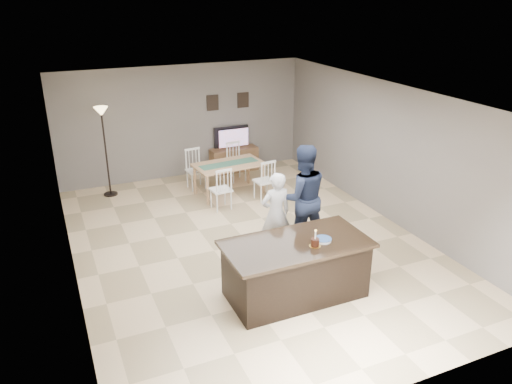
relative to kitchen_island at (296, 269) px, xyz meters
name	(u,v)px	position (x,y,z in m)	size (l,w,h in m)	color
floor	(249,243)	(0.00, 1.80, -0.45)	(8.00, 8.00, 0.00)	#D7B88A
room_shell	(248,156)	(0.00, 1.80, 1.22)	(8.00, 8.00, 8.00)	slate
kitchen_island	(296,269)	(0.00, 0.00, 0.00)	(2.15, 1.10, 0.90)	black
tv_console	(234,159)	(1.20, 5.57, -0.15)	(1.20, 0.40, 0.60)	brown
television	(233,137)	(1.20, 5.64, 0.41)	(0.91, 0.12, 0.53)	black
tv_screen_glow	(234,138)	(1.20, 5.56, 0.42)	(0.78, 0.78, 0.00)	#DC4F18
picture_frames	(228,101)	(1.15, 5.78, 1.30)	(1.10, 0.02, 0.38)	black
doorway	(83,284)	(-2.99, -0.50, 0.80)	(0.00, 2.10, 2.65)	black
woman	(276,214)	(0.31, 1.32, 0.29)	(0.55, 0.36, 1.49)	silver
man	(302,197)	(0.83, 1.35, 0.50)	(0.93, 0.72, 1.91)	#1C253E
birthday_cake	(315,242)	(0.19, -0.20, 0.51)	(0.17, 0.17, 0.26)	gold
plate_stack	(323,240)	(0.38, -0.11, 0.47)	(0.25, 0.25, 0.04)	white
dining_table	(229,169)	(0.54, 4.19, 0.14)	(1.60, 1.84, 0.93)	tan
floor_lamp	(103,128)	(-1.94, 5.20, 1.10)	(0.30, 0.30, 2.01)	black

